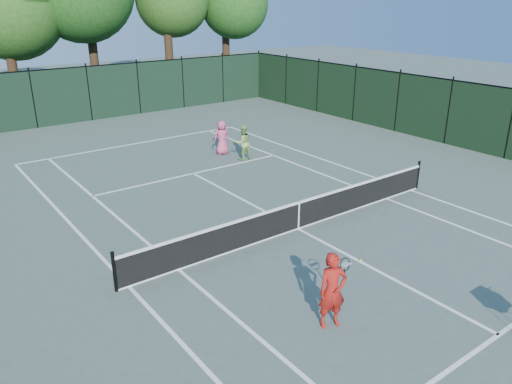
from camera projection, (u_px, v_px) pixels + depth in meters
ground at (298, 229)px, 15.25m from camera, size 90.00×90.00×0.00m
sideline_doubles_left at (129, 287)px, 12.21m from camera, size 0.10×23.77×0.01m
sideline_doubles_right at (411, 190)px, 18.30m from camera, size 0.10×23.77×0.01m
sideline_singles_left at (179, 270)px, 12.97m from camera, size 0.10×23.77×0.01m
sideline_singles_right at (386, 199)px, 17.54m from camera, size 0.10×23.77×0.01m
baseline_far at (136, 143)px, 24.14m from camera, size 10.97×0.10×0.01m
service_line_near at (499, 335)px, 10.47m from camera, size 8.23×0.10×0.01m
service_line_far at (193, 173)px, 20.04m from camera, size 8.23×0.10×0.01m
center_service_line at (298, 229)px, 15.25m from camera, size 0.10×12.80×0.01m
tennis_net at (299, 215)px, 15.08m from camera, size 11.69×0.09×1.06m
fence_far at (89, 94)px, 28.16m from camera, size 24.00×0.05×3.00m
fence_right at (510, 125)px, 21.37m from camera, size 0.05×36.00×3.00m
coach at (332, 290)px, 10.48m from camera, size 1.05×0.59×1.72m
player_pink at (222, 137)px, 22.26m from camera, size 0.83×0.62×1.53m
player_green at (243, 142)px, 21.47m from camera, size 0.83×0.68×1.55m
loose_ball_midcourt at (361, 260)px, 13.36m from camera, size 0.07×0.07×0.07m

